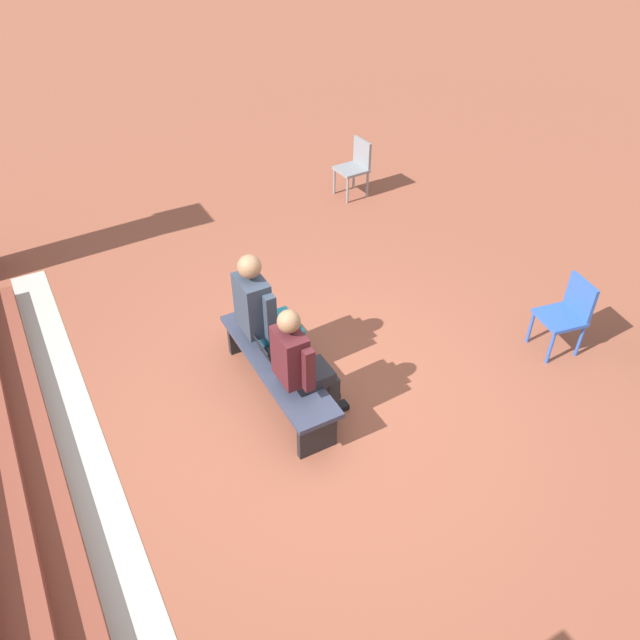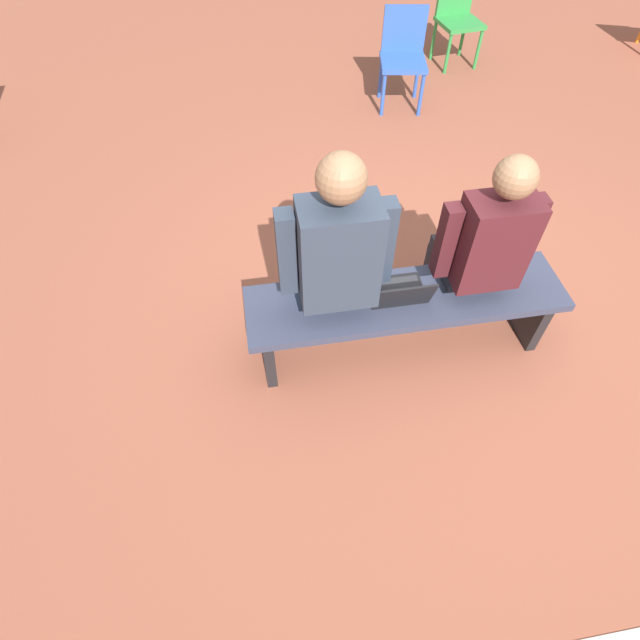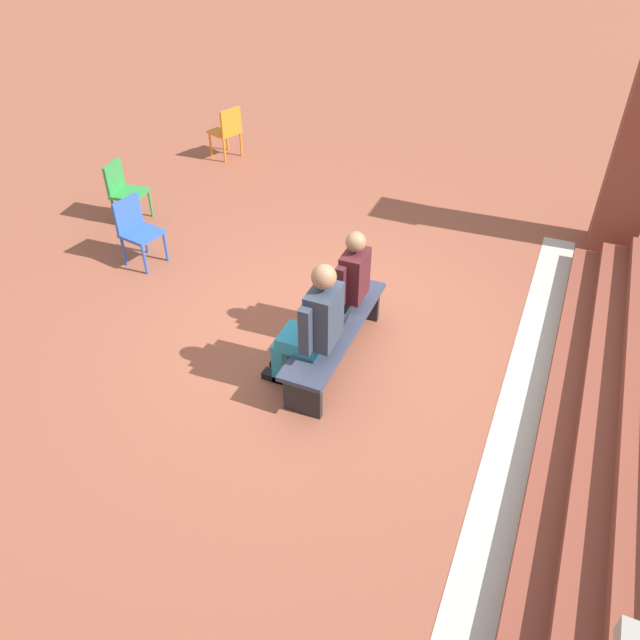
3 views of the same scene
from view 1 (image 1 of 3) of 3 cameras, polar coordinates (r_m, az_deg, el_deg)
name	(u,v)px [view 1 (image 1 of 3)]	position (r m, az deg, el deg)	size (l,w,h in m)	color
ground_plane	(316,404)	(6.13, -0.36, -7.73)	(60.00, 60.00, 0.00)	brown
concrete_strip	(89,466)	(5.99, -20.40, -12.44)	(6.85, 0.40, 0.01)	#B7B2A8
bench	(277,368)	(6.00, -3.93, -4.41)	(1.80, 0.44, 0.45)	#33384C
person_student	(301,363)	(5.53, -1.75, -3.91)	(0.52, 0.66, 1.31)	#232328
person_adult	(264,311)	(6.06, -5.15, 0.81)	(0.58, 0.73, 1.41)	teal
laptop	(273,354)	(5.93, -4.32, -3.10)	(0.32, 0.29, 0.21)	black
plastic_chair_mid_courtyard	(356,164)	(9.59, 3.27, 14.01)	(0.44, 0.44, 0.84)	gray
plastic_chair_near_bench_right	(568,312)	(6.95, 21.70, 0.73)	(0.49, 0.49, 0.84)	#2D56B7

